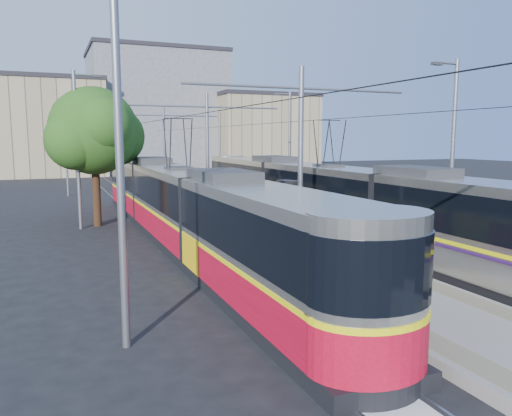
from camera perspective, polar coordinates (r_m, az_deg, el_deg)
name	(u,v)px	position (r m, az deg, el deg)	size (l,w,h in m)	color
ground	(451,329)	(13.47, 21.36, -12.75)	(160.00, 160.00, 0.00)	black
platform	(224,220)	(27.81, -3.64, -1.35)	(4.00, 50.00, 0.30)	gray
tactile_strip_left	(199,219)	(27.36, -6.52, -1.21)	(0.70, 50.00, 0.01)	gray
tactile_strip_right	(248,215)	(28.29, -0.87, -0.86)	(0.70, 50.00, 0.01)	gray
rails	(224,222)	(27.83, -3.64, -1.62)	(8.71, 70.00, 0.03)	gray
tram_left	(179,205)	(22.47, -8.76, 0.37)	(2.43, 30.40, 5.50)	black
tram_right	(328,196)	(24.52, 8.22, 1.36)	(2.43, 31.13, 5.50)	black
catenary	(242,141)	(24.77, -1.56, 7.69)	(9.20, 70.00, 7.00)	gray
street_lamps	(203,146)	(31.26, -6.12, 7.07)	(15.18, 38.22, 8.00)	gray
shelter	(289,206)	(22.84, 3.82, 0.25)	(1.01, 1.27, 2.45)	black
tree	(99,133)	(27.83, -17.47, 8.22)	(5.03, 4.65, 7.31)	#382314
building_left	(36,127)	(68.98, -23.83, 8.45)	(16.32, 12.24, 12.07)	tan
building_centre	(157,112)	(74.57, -11.29, 10.74)	(18.36, 14.28, 16.91)	gray
building_right	(262,133)	(72.94, 0.71, 8.61)	(14.28, 10.20, 10.93)	tan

